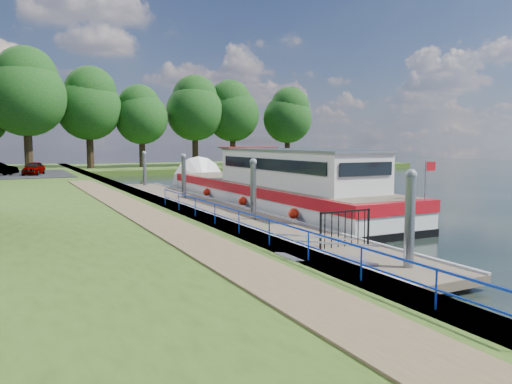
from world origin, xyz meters
name	(u,v)px	position (x,y,z in m)	size (l,w,h in m)	color
ground	(394,278)	(0.00, 0.00, 0.00)	(160.00, 160.00, 0.00)	black
bank_edge	(152,205)	(-2.55, 15.00, 0.39)	(1.10, 90.00, 0.78)	#473D2D
far_bank	(187,167)	(12.00, 52.00, 0.30)	(60.00, 18.00, 0.60)	#304D16
footpath	(153,219)	(-4.40, 8.00, 0.80)	(1.60, 40.00, 0.05)	brown
blue_fence	(253,221)	(-2.75, 3.00, 1.31)	(0.04, 18.04, 0.72)	#0C2DBF
pontoon	(213,211)	(0.00, 13.00, 0.18)	(2.50, 30.00, 0.56)	brown
mooring_piles	(213,189)	(0.00, 13.00, 1.28)	(0.30, 27.30, 3.55)	gray
gangway	(327,258)	(-1.85, 0.50, 0.63)	(2.58, 1.00, 0.92)	#A5A8AD
gate_panel	(345,223)	(0.00, 2.20, 1.15)	(1.85, 0.05, 1.15)	black
barge	(266,188)	(3.60, 14.11, 1.09)	(4.36, 21.15, 4.78)	black
horizon_trees	(78,102)	(-1.61, 48.68, 7.95)	(54.38, 10.03, 12.87)	#332316
car_a	(34,168)	(-7.00, 36.38, 1.39)	(1.31, 3.27, 1.11)	#999999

